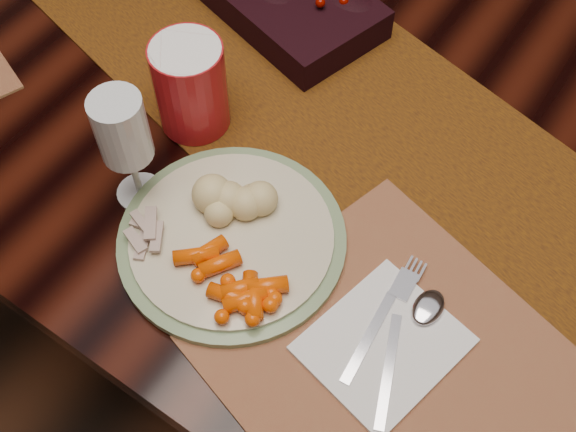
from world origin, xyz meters
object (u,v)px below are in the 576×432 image
Objects in this scene: placemat_main at (424,397)px; baby_carrots at (220,285)px; mashed_potatoes at (232,196)px; napkin at (383,344)px; dinner_plate at (232,239)px; dining_table at (362,241)px; wine_glass at (128,151)px; turkey_shreds at (148,236)px; red_cup at (191,86)px.

baby_carrots is at bearing -158.25° from placemat_main.
placemat_main is 0.31m from mashed_potatoes.
baby_carrots reaches higher than napkin.
dining_table is at bearing 83.39° from dinner_plate.
wine_glass is (-0.35, 0.01, 0.08)m from napkin.
turkey_shreds reaches higher than placemat_main.
dining_table is 10.85× the size of wine_glass.
dining_table is at bearing 89.50° from baby_carrots.
mashed_potatoes reaches higher than napkin.
napkin is (0.23, -0.04, -0.04)m from mashed_potatoes.
turkey_shreds is at bearing -106.92° from dining_table.
wine_glass is at bearing -83.32° from red_cup.
napkin is at bearing -3.18° from dinner_plate.
placemat_main is 0.28m from dinner_plate.
dining_table is 4.03× the size of placemat_main.
baby_carrots is (0.03, -0.06, 0.02)m from dinner_plate.
mashed_potatoes is at bearing 59.52° from turkey_shreds.
placemat_main is at bearing -8.33° from napkin.
dinner_plate is 1.69× the size of napkin.
dining_table is at bearing 141.20° from placemat_main.
dinner_plate is at bearing -171.85° from placemat_main.
placemat_main is 0.42m from wine_glass.
red_cup is 0.75× the size of wine_glass.
napkin is at bearing -20.38° from red_cup.
wine_glass reaches higher than placemat_main.
mashed_potatoes is (-0.30, 0.07, 0.04)m from placemat_main.
placemat_main reaches higher than dining_table.
mashed_potatoes is at bearing -101.71° from dining_table.
dining_table is at bearing 43.39° from red_cup.
dining_table is 0.49m from dinner_plate.
turkey_shreds is (-0.11, 0.00, -0.00)m from baby_carrots.
napkin is 0.36m from wine_glass.
placemat_main is 2.84× the size of napkin.
baby_carrots reaches higher than turkey_shreds.
red_cup is at bearing 172.03° from napkin.
dining_table is 6.75× the size of dinner_plate.
wine_glass reaches higher than napkin.
dining_table is 20.48× the size of mashed_potatoes.
mashed_potatoes is 0.13m from wine_glass.
wine_glass is at bearing -177.59° from dinner_plate.
baby_carrots is (-0.00, -0.36, 0.40)m from dining_table.
wine_glass is at bearing -168.57° from napkin.
napkin is 0.39m from red_cup.
placemat_main is at bearing 3.78° from turkey_shreds.
dining_table is 0.51m from red_cup.
red_cup is at bearing 175.14° from placemat_main.
turkey_shreds is 0.29m from napkin.
mashed_potatoes is (-0.02, 0.03, 0.03)m from dinner_plate.
baby_carrots is (-0.24, -0.03, 0.03)m from placemat_main.
napkin is at bearing 15.67° from baby_carrots.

